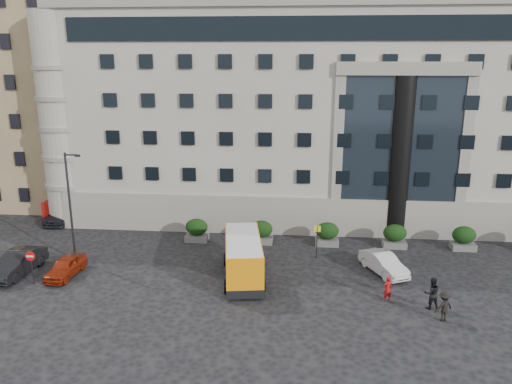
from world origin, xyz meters
TOP-DOWN VIEW (x-y plane):
  - ground at (0.00, 0.00)m, footprint 120.00×120.00m
  - civic_building at (6.00, 22.00)m, footprint 44.00×24.00m
  - entrance_column at (12.00, 10.30)m, footprint 1.80×1.80m
  - apartment_near at (-24.00, 20.00)m, footprint 14.00×14.00m
  - apartment_far at (-27.00, 38.00)m, footprint 13.00×13.00m
  - hedge_a at (-4.00, 7.80)m, footprint 1.80×1.26m
  - hedge_b at (1.20, 7.80)m, footprint 1.80×1.26m
  - hedge_c at (6.40, 7.80)m, footprint 1.80×1.26m
  - hedge_d at (11.60, 7.80)m, footprint 1.80×1.26m
  - hedge_e at (16.80, 7.80)m, footprint 1.80×1.26m
  - street_lamp at (-11.94, 3.00)m, footprint 1.16×0.18m
  - bus_stop_sign at (5.50, 5.00)m, footprint 0.50×0.08m
  - no_entry_sign at (-13.00, -1.04)m, footprint 0.64×0.16m
  - minibus at (0.51, 1.17)m, footprint 3.35×7.03m
  - red_truck at (-17.46, 13.52)m, footprint 2.61×4.87m
  - parked_car_a at (-11.50, 0.44)m, footprint 1.83×3.91m
  - parked_car_b at (-14.89, 0.46)m, footprint 2.05×4.92m
  - parked_car_c at (-17.00, 11.68)m, footprint 2.07×5.06m
  - parked_car_d at (-12.76, 14.74)m, footprint 2.42×4.81m
  - white_taxi at (10.00, 2.85)m, footprint 3.15×4.41m
  - pedestrian_a at (9.60, -1.24)m, footprint 0.68×0.56m
  - pedestrian_b at (12.00, -2.00)m, footprint 1.04×0.85m
  - pedestrian_c at (12.34, -3.38)m, footprint 1.31×1.10m

SIDE VIEW (x-z plane):
  - ground at x=0.00m, z-range 0.00..0.00m
  - parked_car_a at x=-11.50m, z-range 0.00..1.30m
  - parked_car_d at x=-12.76m, z-range 0.00..1.31m
  - white_taxi at x=10.00m, z-range 0.00..1.38m
  - parked_car_c at x=-17.00m, z-range 0.00..1.47m
  - parked_car_b at x=-14.89m, z-range 0.00..1.58m
  - pedestrian_a at x=9.60m, z-range 0.00..1.58m
  - pedestrian_c at x=12.34m, z-range 0.00..1.75m
  - hedge_a at x=-4.00m, z-range 0.01..1.85m
  - hedge_b at x=1.20m, z-range 0.01..1.85m
  - hedge_c at x=6.40m, z-range 0.01..1.85m
  - hedge_d at x=11.60m, z-range 0.01..1.85m
  - hedge_e at x=16.80m, z-range 0.01..1.85m
  - pedestrian_b at x=12.00m, z-range 0.00..1.96m
  - red_truck at x=-17.46m, z-range 0.03..2.55m
  - minibus at x=0.51m, z-range 0.15..2.97m
  - no_entry_sign at x=-13.00m, z-range 0.49..2.81m
  - bus_stop_sign at x=5.50m, z-range 0.47..2.99m
  - street_lamp at x=-11.94m, z-range 0.37..8.37m
  - entrance_column at x=12.00m, z-range 0.00..13.00m
  - civic_building at x=6.00m, z-range 0.00..18.00m
  - apartment_near at x=-24.00m, z-range 0.00..20.00m
  - apartment_far at x=-27.00m, z-range 0.00..22.00m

